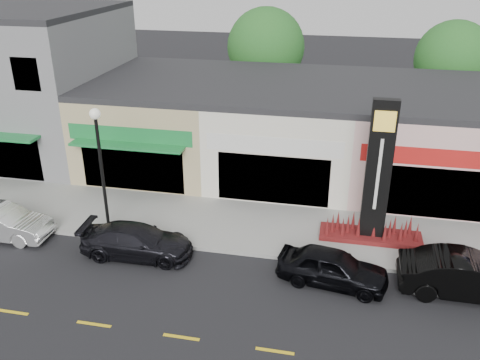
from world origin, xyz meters
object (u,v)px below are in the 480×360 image
at_px(lamp_west_near, 101,160).
at_px(car_white_van, 1,222).
at_px(car_black_conv, 468,276).
at_px(car_black_sedan, 333,267).
at_px(pylon_sign, 376,193).
at_px(car_dark_sedan, 137,241).

relative_size(lamp_west_near, car_white_van, 1.29).
bearing_deg(car_black_conv, car_black_sedan, 93.54).
height_order(pylon_sign, car_dark_sedan, pylon_sign).
bearing_deg(car_white_van, car_dark_sedan, -91.88).
distance_m(lamp_west_near, pylon_sign, 11.19).
distance_m(pylon_sign, car_white_van, 15.67).
bearing_deg(car_black_conv, lamp_west_near, 84.69).
height_order(lamp_west_near, car_white_van, lamp_west_near).
relative_size(pylon_sign, car_white_van, 1.41).
bearing_deg(lamp_west_near, car_black_sedan, -9.58).
xyz_separation_m(pylon_sign, car_dark_sedan, (-9.16, -3.00, -1.63)).
bearing_deg(lamp_west_near, car_dark_sedan, -35.32).
distance_m(car_white_van, car_black_sedan, 13.88).
relative_size(lamp_west_near, pylon_sign, 0.91).
distance_m(lamp_west_near, car_black_sedan, 10.07).
distance_m(car_black_sedan, car_black_conv, 4.68).
distance_m(car_white_van, car_dark_sedan, 6.18).
relative_size(car_dark_sedan, car_black_sedan, 1.11).
relative_size(car_black_sedan, car_black_conv, 0.85).
xyz_separation_m(lamp_west_near, car_black_sedan, (9.54, -1.61, -2.79)).
bearing_deg(pylon_sign, lamp_west_near, -171.23).
bearing_deg(car_black_sedan, pylon_sign, -14.85).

